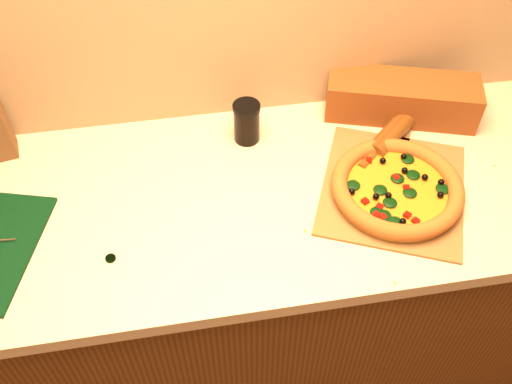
% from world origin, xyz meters
% --- Properties ---
extents(cabinet, '(2.80, 0.65, 0.86)m').
position_xyz_m(cabinet, '(0.00, 1.43, 0.43)').
color(cabinet, '#4D2610').
rests_on(cabinet, ground).
extents(countertop, '(2.84, 0.68, 0.04)m').
position_xyz_m(countertop, '(0.00, 1.43, 0.88)').
color(countertop, beige).
rests_on(countertop, cabinet).
extents(pizza_peel, '(0.48, 0.57, 0.01)m').
position_xyz_m(pizza_peel, '(0.38, 1.39, 0.90)').
color(pizza_peel, brown).
rests_on(pizza_peel, countertop).
extents(pizza, '(0.33, 0.33, 0.05)m').
position_xyz_m(pizza, '(0.37, 1.36, 0.93)').
color(pizza, '#AA762A').
rests_on(pizza, pizza_peel).
extents(bottle_cap, '(0.03, 0.03, 0.01)m').
position_xyz_m(bottle_cap, '(-0.34, 1.28, 0.90)').
color(bottle_cap, black).
rests_on(bottle_cap, countertop).
extents(rolling_pin, '(0.32, 0.30, 0.06)m').
position_xyz_m(rolling_pin, '(0.46, 1.58, 0.93)').
color(rolling_pin, '#622B10').
rests_on(rolling_pin, countertop).
extents(bread_bag, '(0.45, 0.26, 0.12)m').
position_xyz_m(bread_bag, '(0.49, 1.66, 0.96)').
color(bread_bag, '#612C12').
rests_on(bread_bag, countertop).
extents(dark_jar, '(0.07, 0.07, 0.12)m').
position_xyz_m(dark_jar, '(0.03, 1.63, 0.96)').
color(dark_jar, black).
rests_on(dark_jar, countertop).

